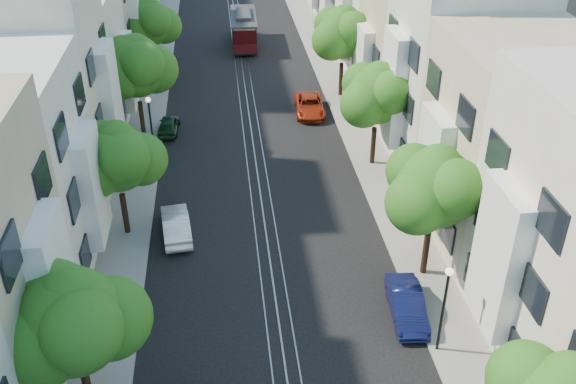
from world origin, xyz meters
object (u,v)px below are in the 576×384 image
object	(u,v)px
tree_e_b	(436,189)
tree_e_c	(378,96)
tree_w_b	(118,160)
tree_w_d	(150,24)
tree_w_c	(136,68)
parked_car_e_far	(310,105)
parked_car_e_mid	(407,304)
lamp_east	(445,298)
cable_car	(244,27)
lamp_west	(150,119)
parked_car_w_far	(169,125)
tree_e_d	(344,34)
parked_car_w_mid	(176,225)
tree_w_a	(74,324)

from	to	relation	value
tree_e_b	tree_e_c	world-z (taller)	tree_e_b
tree_w_b	tree_w_d	size ratio (longest dim) A/B	0.96
tree_w_c	parked_car_e_far	xyz separation A→B (m)	(11.54, 3.07, -4.46)
parked_car_e_mid	tree_w_b	bearing A→B (deg)	152.69
lamp_east	parked_car_e_far	bearing A→B (deg)	94.52
tree_w_c	parked_car_e_mid	distance (m)	23.11
lamp_east	cable_car	world-z (taller)	lamp_east
tree_w_c	lamp_west	distance (m)	3.81
parked_car_e_far	tree_w_d	bearing A→B (deg)	148.85
tree_w_d	parked_car_w_far	world-z (taller)	tree_w_d
tree_e_b	parked_car_e_mid	world-z (taller)	tree_e_b
tree_e_d	tree_w_b	size ratio (longest dim) A/B	1.09
parked_car_e_far	parked_car_w_mid	bearing A→B (deg)	-118.61
parked_car_e_far	tree_e_d	bearing A→B (deg)	49.03
parked_car_w_mid	tree_w_c	bearing A→B (deg)	-84.43
tree_w_a	cable_car	size ratio (longest dim) A/B	0.90
tree_e_c	tree_w_a	size ratio (longest dim) A/B	0.98
tree_e_b	tree_e_c	xyz separation A→B (m)	(-0.00, 11.00, -0.13)
tree_w_d	parked_car_w_mid	distance (m)	22.90
tree_w_a	parked_car_w_mid	xyz separation A→B (m)	(2.50, 11.58, -4.09)
tree_e_c	tree_w_c	distance (m)	15.25
lamp_west	tree_w_d	bearing A→B (deg)	93.44
tree_e_b	lamp_west	distance (m)	18.90
tree_e_c	tree_w_b	distance (m)	15.60
tree_w_a	cable_car	bearing A→B (deg)	79.70
tree_e_b	tree_e_c	distance (m)	11.00
tree_e_b	tree_w_c	size ratio (longest dim) A/B	0.94
parked_car_w_mid	tree_w_b	bearing A→B (deg)	-16.22
tree_w_d	lamp_east	size ratio (longest dim) A/B	1.57
tree_e_b	parked_car_e_mid	distance (m)	5.22
tree_w_c	parked_car_e_mid	world-z (taller)	tree_w_c
tree_e_d	parked_car_w_mid	size ratio (longest dim) A/B	1.74
lamp_west	cable_car	distance (m)	23.05
tree_e_b	tree_e_d	bearing A→B (deg)	90.00
tree_w_d	cable_car	xyz separation A→B (m)	(7.64, 8.02, -2.92)
tree_e_b	tree_w_b	bearing A→B (deg)	160.85
tree_e_b	cable_car	bearing A→B (deg)	100.93
tree_e_d	parked_car_e_far	xyz separation A→B (m)	(-2.86, -2.93, -4.26)
parked_car_e_mid	parked_car_e_far	xyz separation A→B (m)	(-1.20, 21.83, -0.02)
tree_w_c	cable_car	xyz separation A→B (m)	(7.64, 19.02, -3.39)
tree_w_d	parked_car_w_mid	bearing A→B (deg)	-83.63
tree_e_b	parked_car_e_far	distance (m)	19.72
tree_w_c	parked_car_w_far	bearing A→B (deg)	32.77
cable_car	parked_car_w_mid	xyz separation A→B (m)	(-5.14, -30.43, -1.03)
cable_car	parked_car_e_far	xyz separation A→B (m)	(3.90, -15.95, -1.06)
lamp_east	parked_car_w_mid	distance (m)	14.69
tree_e_d	cable_car	size ratio (longest dim) A/B	0.92
tree_w_b	parked_car_e_mid	distance (m)	15.38
tree_w_c	cable_car	size ratio (longest dim) A/B	0.96
cable_car	parked_car_e_far	world-z (taller)	cable_car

